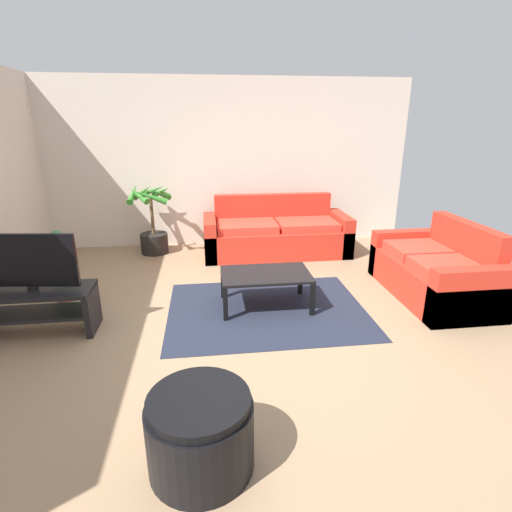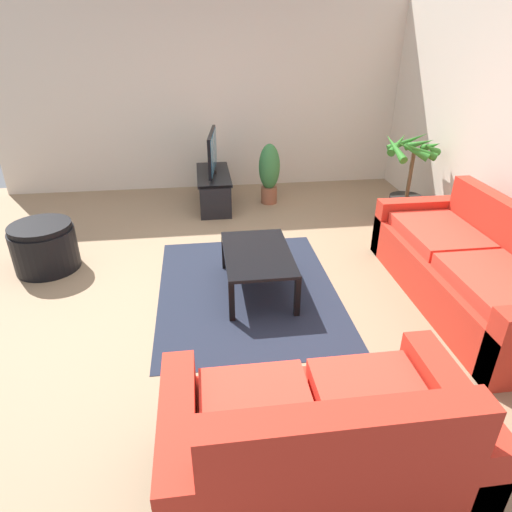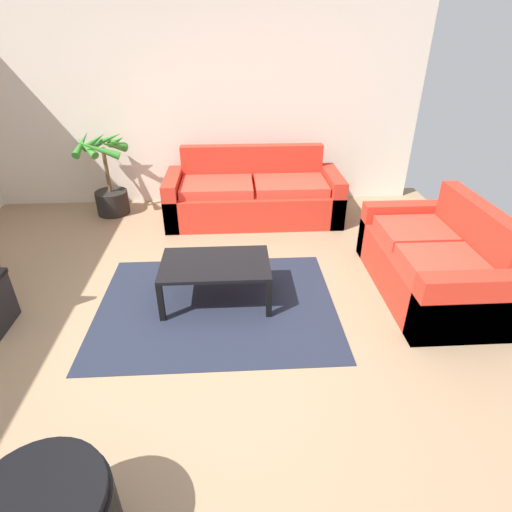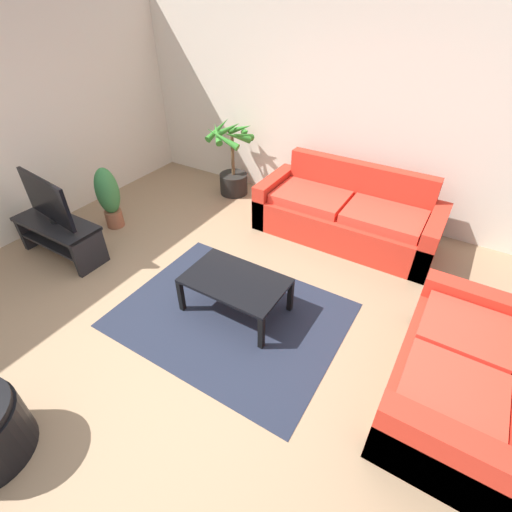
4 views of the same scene
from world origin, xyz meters
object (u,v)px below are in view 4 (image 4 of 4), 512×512
object	(u,v)px
coffee_table	(235,283)
potted_plant_small	(109,196)
couch_main	(346,216)
couch_loveseat	(463,378)
tv	(47,199)
potted_palm	(233,166)
tv_stand	(59,234)

from	to	relation	value
coffee_table	potted_plant_small	bearing A→B (deg)	168.35
couch_main	coffee_table	bearing A→B (deg)	-103.37
couch_loveseat	potted_plant_small	bearing A→B (deg)	174.41
couch_main	tv	size ratio (longest dim) A/B	2.44
couch_main	tv	world-z (taller)	tv
potted_palm	tv	bearing A→B (deg)	-109.06
tv_stand	tv	size ratio (longest dim) A/B	1.18
potted_palm	couch_loveseat	bearing A→B (deg)	-30.47
tv	potted_plant_small	size ratio (longest dim) A/B	1.09
couch_loveseat	tv_stand	bearing A→B (deg)	-175.39
tv_stand	potted_plant_small	bearing A→B (deg)	89.74
tv_stand	tv	world-z (taller)	tv
coffee_table	potted_plant_small	size ratio (longest dim) A/B	1.17
tv_stand	potted_palm	bearing A→B (deg)	70.95
coffee_table	potted_palm	bearing A→B (deg)	124.77
tv_stand	potted_plant_small	distance (m)	0.80
tv	potted_palm	distance (m)	2.61
tv	coffee_table	world-z (taller)	tv
couch_main	tv	bearing A→B (deg)	-141.81
couch_loveseat	potted_plant_small	distance (m)	4.43
couch_loveseat	tv_stand	world-z (taller)	couch_loveseat
tv_stand	couch_loveseat	bearing A→B (deg)	4.61
coffee_table	potted_plant_small	distance (m)	2.38
tv	potted_plant_small	xyz separation A→B (m)	(0.00, 0.78, -0.31)
tv_stand	coffee_table	size ratio (longest dim) A/B	1.10
potted_palm	couch_main	bearing A→B (deg)	-7.58
tv	coffee_table	size ratio (longest dim) A/B	0.94
couch_loveseat	tv_stand	size ratio (longest dim) A/B	1.49
couch_loveseat	coffee_table	size ratio (longest dim) A/B	1.65
couch_main	potted_palm	xyz separation A→B (m)	(-1.94, 0.26, 0.16)
couch_main	tv_stand	bearing A→B (deg)	-141.77
tv_stand	potted_plant_small	size ratio (longest dim) A/B	1.29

